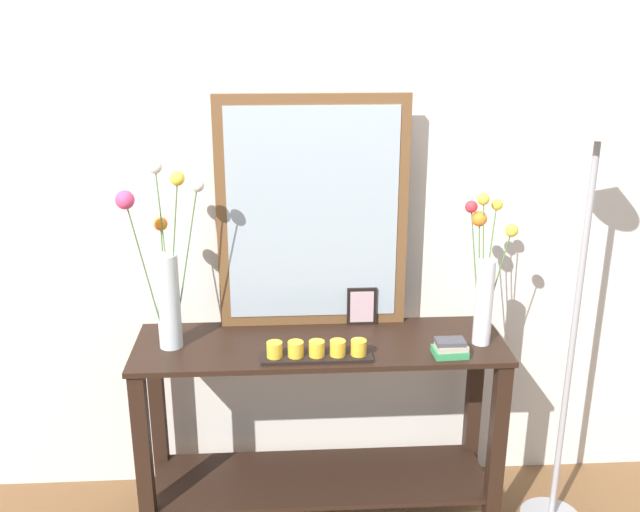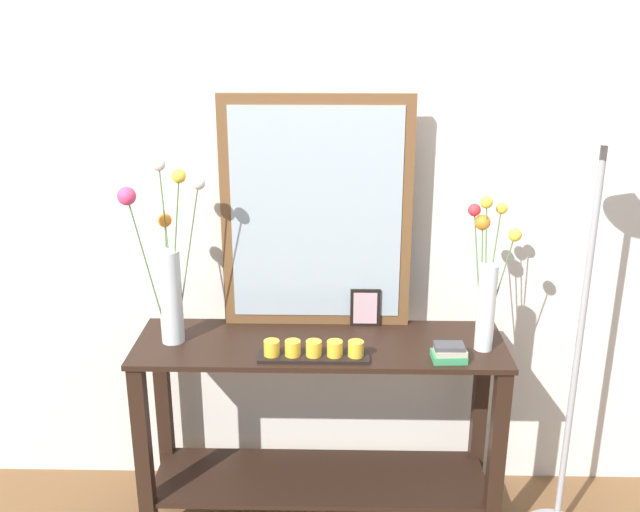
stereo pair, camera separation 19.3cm
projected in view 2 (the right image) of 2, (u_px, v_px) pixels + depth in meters
The scene contains 9 objects.
wall_back at pixel (322, 171), 2.78m from camera, with size 6.40×0.08×2.70m, color silver.
console_table at pixel (320, 415), 2.76m from camera, with size 1.37×0.41×0.78m.
mirror_leaning at pixel (316, 214), 2.68m from camera, with size 0.71×0.03×0.89m.
tall_vase_left at pixel (168, 274), 2.58m from camera, with size 0.29×0.22×0.68m.
vase_right at pixel (487, 284), 2.54m from camera, with size 0.18×0.14×0.56m.
candle_tray at pixel (314, 351), 2.53m from camera, with size 0.39×0.09×0.07m.
picture_frame_small at pixel (365, 308), 2.77m from camera, with size 0.11×0.01×0.15m.
book_stack at pixel (449, 353), 2.51m from camera, with size 0.12×0.09×0.06m.
floor_lamp at pixel (589, 266), 2.45m from camera, with size 0.24×0.24×1.64m.
Camera 2 is at (0.05, -2.41, 1.94)m, focal length 40.34 mm.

